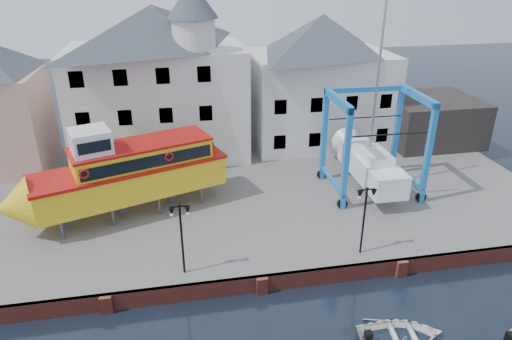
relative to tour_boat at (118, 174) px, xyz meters
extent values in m
plane|color=black|center=(7.72, -8.24, -3.88)|extent=(140.00, 140.00, 0.00)
cube|color=#5F5B59|center=(7.72, 2.76, -3.38)|extent=(44.00, 22.00, 1.00)
cube|color=maroon|center=(7.72, -8.12, -3.38)|extent=(44.00, 0.25, 1.00)
cube|color=maroon|center=(-0.28, -8.29, -3.38)|extent=(0.60, 0.36, 1.00)
cube|color=maroon|center=(7.72, -8.29, -3.38)|extent=(0.60, 0.36, 1.00)
cube|color=maroon|center=(15.72, -8.29, -3.38)|extent=(0.60, 0.36, 1.00)
cube|color=silver|center=(2.72, 10.26, 1.62)|extent=(14.00, 8.00, 9.00)
pyramid|color=#384149|center=(2.72, 10.26, 7.72)|extent=(14.00, 8.00, 3.20)
cube|color=black|center=(-2.78, 6.30, -1.28)|extent=(1.00, 0.08, 1.20)
cube|color=black|center=(0.22, 6.30, -1.28)|extent=(1.00, 0.08, 1.20)
cube|color=black|center=(3.22, 6.30, -1.28)|extent=(1.00, 0.08, 1.20)
cube|color=black|center=(6.22, 6.30, -1.28)|extent=(1.00, 0.08, 1.20)
cube|color=black|center=(-2.78, 6.30, 1.72)|extent=(1.00, 0.08, 1.20)
cube|color=black|center=(0.22, 6.30, 1.72)|extent=(1.00, 0.08, 1.20)
cube|color=black|center=(3.22, 6.30, 1.72)|extent=(1.00, 0.08, 1.20)
cube|color=black|center=(6.22, 6.30, 1.72)|extent=(1.00, 0.08, 1.20)
cube|color=black|center=(-2.78, 6.30, 4.72)|extent=(1.00, 0.08, 1.20)
cube|color=black|center=(0.22, 6.30, 4.72)|extent=(1.00, 0.08, 1.20)
cube|color=black|center=(3.22, 6.30, 4.72)|extent=(1.00, 0.08, 1.20)
cube|color=black|center=(6.22, 6.30, 4.72)|extent=(1.00, 0.08, 1.20)
cylinder|color=silver|center=(5.72, 7.86, 7.32)|extent=(3.20, 3.20, 2.40)
cube|color=silver|center=(16.72, 10.76, 1.12)|extent=(12.00, 8.00, 8.00)
pyramid|color=#384149|center=(16.72, 10.76, 6.72)|extent=(12.00, 8.00, 3.20)
cube|color=black|center=(12.22, 6.80, -1.28)|extent=(1.00, 0.08, 1.20)
cube|color=black|center=(15.22, 6.80, -1.28)|extent=(1.00, 0.08, 1.20)
cube|color=black|center=(18.22, 6.80, -1.28)|extent=(1.00, 0.08, 1.20)
cube|color=black|center=(21.22, 6.80, -1.28)|extent=(1.00, 0.08, 1.20)
cube|color=black|center=(12.22, 6.80, 1.72)|extent=(1.00, 0.08, 1.20)
cube|color=black|center=(15.22, 6.80, 1.72)|extent=(1.00, 0.08, 1.20)
cube|color=black|center=(18.22, 6.80, 1.72)|extent=(1.00, 0.08, 1.20)
cube|color=black|center=(21.22, 6.80, 1.72)|extent=(1.00, 0.08, 1.20)
cube|color=black|center=(26.72, 8.76, -0.88)|extent=(8.00, 7.00, 4.00)
cylinder|color=black|center=(3.72, -7.04, -0.88)|extent=(0.12, 0.12, 4.00)
cube|color=black|center=(3.72, -7.04, 1.17)|extent=(0.90, 0.06, 0.06)
sphere|color=black|center=(3.72, -7.04, 1.24)|extent=(0.16, 0.16, 0.16)
cone|color=black|center=(3.32, -7.04, 0.90)|extent=(0.32, 0.32, 0.45)
sphere|color=white|center=(3.32, -7.04, 0.72)|extent=(0.18, 0.18, 0.18)
cone|color=black|center=(4.12, -7.04, 0.90)|extent=(0.32, 0.32, 0.45)
sphere|color=white|center=(4.12, -7.04, 0.72)|extent=(0.18, 0.18, 0.18)
cylinder|color=black|center=(13.72, -7.04, -0.88)|extent=(0.12, 0.12, 4.00)
cube|color=black|center=(13.72, -7.04, 1.17)|extent=(0.90, 0.06, 0.06)
sphere|color=black|center=(13.72, -7.04, 1.24)|extent=(0.16, 0.16, 0.16)
cone|color=black|center=(13.32, -7.04, 0.90)|extent=(0.32, 0.32, 0.45)
sphere|color=white|center=(13.32, -7.04, 0.72)|extent=(0.18, 0.18, 0.18)
cone|color=black|center=(14.12, -7.04, 0.90)|extent=(0.32, 0.32, 0.45)
sphere|color=white|center=(14.12, -7.04, 0.72)|extent=(0.18, 0.18, 0.18)
cylinder|color=#59595E|center=(-3.29, -2.41, -2.24)|extent=(0.25, 0.25, 1.29)
cylinder|color=#59595E|center=(-4.08, -0.14, -2.24)|extent=(0.25, 0.25, 1.29)
cylinder|color=#59595E|center=(-0.45, -1.43, -2.24)|extent=(0.25, 0.25, 1.29)
cylinder|color=#59595E|center=(-1.24, 0.84, -2.24)|extent=(0.25, 0.25, 1.29)
cylinder|color=#59595E|center=(2.39, -0.44, -2.24)|extent=(0.25, 0.25, 1.29)
cylinder|color=#59595E|center=(1.60, 1.83, -2.24)|extent=(0.25, 0.25, 1.29)
cylinder|color=#59595E|center=(5.23, 0.54, -2.24)|extent=(0.25, 0.25, 1.29)
cylinder|color=#59595E|center=(4.44, 2.82, -2.24)|extent=(0.25, 0.25, 1.29)
cube|color=#59595E|center=(-3.28, -1.14, -2.24)|extent=(0.63, 0.57, 1.29)
cube|color=#59595E|center=(-0.03, -0.01, -2.24)|extent=(0.63, 0.57, 1.29)
cube|color=#59595E|center=(3.21, 1.12, -2.24)|extent=(0.63, 0.57, 1.29)
cube|color=yellow|center=(0.78, 0.27, -0.65)|extent=(12.43, 7.03, 1.89)
cone|color=yellow|center=(-5.80, -2.01, -0.65)|extent=(2.86, 3.70, 3.26)
cube|color=#A8110B|center=(0.78, 0.27, 0.38)|extent=(12.72, 7.24, 0.19)
cube|color=yellow|center=(1.59, 0.55, 0.98)|extent=(9.07, 5.58, 1.37)
cube|color=black|center=(2.08, -0.86, 1.02)|extent=(7.81, 2.76, 0.77)
cube|color=black|center=(1.10, 1.96, 1.02)|extent=(7.81, 2.76, 0.77)
cube|color=#A8110B|center=(1.59, 0.55, 1.75)|extent=(9.26, 5.71, 0.15)
cube|color=white|center=(-1.25, -0.43, 2.45)|extent=(2.84, 2.84, 1.56)
cube|color=black|center=(-0.88, -1.52, 2.52)|extent=(1.79, 0.67, 0.69)
torus|color=#A8110B|center=(-1.56, -2.17, 1.15)|extent=(0.61, 0.31, 0.60)
torus|color=#A8110B|center=(3.31, -0.48, 1.15)|extent=(0.61, 0.31, 0.60)
cube|color=blue|center=(14.48, -2.01, 0.64)|extent=(0.36, 0.36, 7.05)
cylinder|color=black|center=(14.48, -2.01, -2.53)|extent=(0.71, 0.26, 0.70)
cube|color=blue|center=(14.55, 2.67, 0.64)|extent=(0.36, 0.36, 7.05)
cylinder|color=black|center=(14.55, 2.67, -2.53)|extent=(0.71, 0.26, 0.70)
cube|color=blue|center=(20.16, -2.10, 0.64)|extent=(0.36, 0.36, 7.05)
cylinder|color=black|center=(20.16, -2.10, -2.53)|extent=(0.71, 0.26, 0.70)
cube|color=blue|center=(20.24, 2.58, 0.64)|extent=(0.36, 0.36, 7.05)
cylinder|color=black|center=(20.24, 2.58, -2.53)|extent=(0.71, 0.26, 0.70)
cube|color=blue|center=(14.51, 0.33, 3.99)|extent=(0.43, 5.04, 0.49)
cube|color=blue|center=(14.51, 0.33, -1.88)|extent=(0.33, 5.04, 0.21)
cube|color=blue|center=(20.20, 0.24, 3.99)|extent=(0.43, 5.04, 0.49)
cube|color=blue|center=(20.20, 0.24, -1.88)|extent=(0.33, 5.04, 0.21)
cube|color=blue|center=(17.40, 2.63, 3.99)|extent=(6.05, 0.45, 0.35)
cube|color=white|center=(17.36, 0.29, -1.07)|extent=(2.44, 7.59, 1.61)
cone|color=white|center=(17.43, 4.77, -1.07)|extent=(2.34, 1.65, 2.32)
cube|color=#59595E|center=(17.36, 0.29, -2.23)|extent=(0.27, 1.82, 0.70)
cube|color=white|center=(17.35, -0.22, 0.04)|extent=(1.66, 3.05, 0.60)
cylinder|color=#99999E|center=(17.37, 0.79, 5.27)|extent=(0.16, 0.16, 11.08)
cube|color=black|center=(17.33, -1.53, 2.05)|extent=(5.44, 0.21, 0.05)
cube|color=black|center=(17.39, 2.10, 2.05)|extent=(5.44, 0.21, 0.05)
imported|color=white|center=(13.43, -12.74, -3.88)|extent=(4.35, 3.36, 0.83)
camera|label=1|loc=(3.82, -27.35, 12.38)|focal=32.00mm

